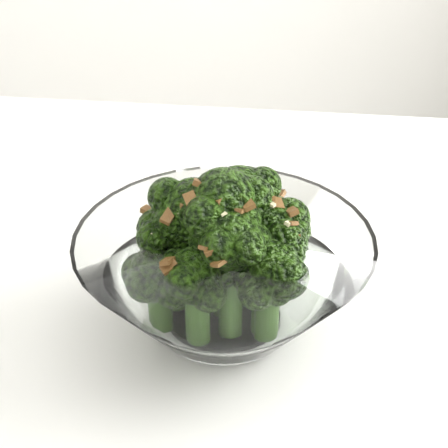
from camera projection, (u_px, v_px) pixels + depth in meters
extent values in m
cube|color=white|center=(83.00, 306.00, 0.59)|extent=(1.39, 1.13, 0.04)
cylinder|color=white|center=(224.00, 320.00, 0.54)|extent=(0.09, 0.09, 0.01)
cylinder|color=#2C5115|center=(224.00, 268.00, 0.51)|extent=(0.02, 0.02, 0.08)
sphere|color=#24460D|center=(224.00, 204.00, 0.48)|extent=(0.05, 0.05, 0.05)
cylinder|color=#2C5115|center=(238.00, 254.00, 0.53)|extent=(0.02, 0.02, 0.08)
sphere|color=#24460D|center=(239.00, 197.00, 0.50)|extent=(0.05, 0.05, 0.05)
cylinder|color=#2C5115|center=(196.00, 268.00, 0.52)|extent=(0.02, 0.02, 0.07)
sphere|color=#24460D|center=(194.00, 212.00, 0.49)|extent=(0.05, 0.05, 0.05)
cylinder|color=#2C5115|center=(230.00, 295.00, 0.49)|extent=(0.02, 0.02, 0.07)
sphere|color=#24460D|center=(231.00, 240.00, 0.47)|extent=(0.05, 0.05, 0.05)
cylinder|color=#2C5115|center=(269.00, 277.00, 0.52)|extent=(0.02, 0.02, 0.06)
sphere|color=#24460D|center=(271.00, 233.00, 0.50)|extent=(0.04, 0.04, 0.04)
cylinder|color=#2C5115|center=(176.00, 277.00, 0.52)|extent=(0.02, 0.02, 0.05)
sphere|color=#24460D|center=(174.00, 235.00, 0.50)|extent=(0.05, 0.05, 0.05)
cylinder|color=#2C5115|center=(267.00, 310.00, 0.49)|extent=(0.02, 0.02, 0.05)
sphere|color=#24460D|center=(269.00, 269.00, 0.47)|extent=(0.04, 0.04, 0.04)
cylinder|color=#2C5115|center=(198.00, 315.00, 0.49)|extent=(0.02, 0.02, 0.05)
sphere|color=#24460D|center=(197.00, 276.00, 0.47)|extent=(0.04, 0.04, 0.04)
cylinder|color=#2C5115|center=(272.00, 262.00, 0.55)|extent=(0.02, 0.02, 0.04)
sphere|color=#24460D|center=(273.00, 229.00, 0.54)|extent=(0.04, 0.04, 0.04)
cylinder|color=#2C5115|center=(160.00, 307.00, 0.50)|extent=(0.02, 0.02, 0.04)
sphere|color=#24460D|center=(158.00, 274.00, 0.49)|extent=(0.04, 0.04, 0.04)
cylinder|color=#2C5115|center=(220.00, 255.00, 0.56)|extent=(0.02, 0.02, 0.04)
sphere|color=#24460D|center=(220.00, 222.00, 0.54)|extent=(0.04, 0.04, 0.04)
cylinder|color=#2C5115|center=(268.00, 278.00, 0.52)|extent=(0.02, 0.02, 0.06)
sphere|color=#24460D|center=(270.00, 233.00, 0.50)|extent=(0.05, 0.05, 0.05)
cylinder|color=#2C5115|center=(263.00, 307.00, 0.50)|extent=(0.02, 0.02, 0.04)
sphere|color=#24460D|center=(265.00, 271.00, 0.48)|extent=(0.04, 0.04, 0.04)
cube|color=#905E2C|center=(168.00, 261.00, 0.45)|extent=(0.01, 0.02, 0.01)
cube|color=#905E2C|center=(292.00, 234.00, 0.48)|extent=(0.01, 0.02, 0.01)
cube|color=#905E2C|center=(204.00, 182.00, 0.50)|extent=(0.02, 0.01, 0.01)
cube|color=#905E2C|center=(151.00, 212.00, 0.51)|extent=(0.02, 0.01, 0.01)
cube|color=#905E2C|center=(222.00, 187.00, 0.54)|extent=(0.01, 0.01, 0.00)
cube|color=#905E2C|center=(211.00, 248.00, 0.45)|extent=(0.02, 0.01, 0.01)
cube|color=#905E2C|center=(273.00, 202.00, 0.49)|extent=(0.01, 0.01, 0.01)
cube|color=#905E2C|center=(184.00, 191.00, 0.53)|extent=(0.01, 0.01, 0.01)
cube|color=#905E2C|center=(264.00, 198.00, 0.48)|extent=(0.02, 0.01, 0.01)
cube|color=#905E2C|center=(182.00, 191.00, 0.52)|extent=(0.01, 0.01, 0.01)
cube|color=#905E2C|center=(170.00, 193.00, 0.52)|extent=(0.01, 0.01, 0.00)
cube|color=#905E2C|center=(156.00, 206.00, 0.51)|extent=(0.01, 0.01, 0.01)
cube|color=#905E2C|center=(203.00, 185.00, 0.47)|extent=(0.02, 0.01, 0.01)
cube|color=#905E2C|center=(222.00, 260.00, 0.45)|extent=(0.02, 0.02, 0.01)
cube|color=#905E2C|center=(289.00, 225.00, 0.48)|extent=(0.01, 0.01, 0.01)
cube|color=#905E2C|center=(277.00, 198.00, 0.53)|extent=(0.02, 0.02, 0.01)
cube|color=#905E2C|center=(228.00, 181.00, 0.51)|extent=(0.01, 0.02, 0.01)
cube|color=#905E2C|center=(169.00, 215.00, 0.47)|extent=(0.01, 0.02, 0.01)
cube|color=#905E2C|center=(223.00, 196.00, 0.46)|extent=(0.02, 0.01, 0.01)
cube|color=#905E2C|center=(232.00, 187.00, 0.54)|extent=(0.02, 0.01, 0.01)
cube|color=#905E2C|center=(169.00, 267.00, 0.45)|extent=(0.01, 0.01, 0.01)
cube|color=#905E2C|center=(167.00, 201.00, 0.52)|extent=(0.01, 0.01, 0.01)
cube|color=#905E2C|center=(189.00, 205.00, 0.47)|extent=(0.01, 0.01, 0.01)
cube|color=#905E2C|center=(230.00, 183.00, 0.54)|extent=(0.02, 0.01, 0.01)
cube|color=#905E2C|center=(241.00, 209.00, 0.46)|extent=(0.02, 0.02, 0.01)
cube|color=#905E2C|center=(253.00, 189.00, 0.48)|extent=(0.02, 0.01, 0.01)
cube|color=#905E2C|center=(246.00, 202.00, 0.46)|extent=(0.01, 0.02, 0.01)
cube|color=#905E2C|center=(277.00, 204.00, 0.49)|extent=(0.01, 0.01, 0.01)
cube|color=#905E2C|center=(169.00, 202.00, 0.50)|extent=(0.02, 0.01, 0.01)
cube|color=#905E2C|center=(290.00, 223.00, 0.47)|extent=(0.01, 0.01, 0.01)
cube|color=#905E2C|center=(261.00, 185.00, 0.50)|extent=(0.01, 0.01, 0.01)
cube|color=#905E2C|center=(237.00, 176.00, 0.49)|extent=(0.01, 0.01, 0.01)
cube|color=#905E2C|center=(226.00, 177.00, 0.50)|extent=(0.02, 0.01, 0.01)
cube|color=#905E2C|center=(212.00, 250.00, 0.44)|extent=(0.01, 0.01, 0.01)
cube|color=#905E2C|center=(290.00, 211.00, 0.49)|extent=(0.01, 0.01, 0.01)
cube|color=#905E2C|center=(191.00, 200.00, 0.46)|extent=(0.01, 0.01, 0.01)
cube|color=beige|center=(190.00, 190.00, 0.52)|extent=(0.01, 0.01, 0.01)
cube|color=beige|center=(288.00, 224.00, 0.47)|extent=(0.01, 0.01, 0.00)
cube|color=beige|center=(212.00, 175.00, 0.48)|extent=(0.01, 0.01, 0.01)
cube|color=beige|center=(262.00, 187.00, 0.50)|extent=(0.01, 0.01, 0.00)
cube|color=beige|center=(223.00, 184.00, 0.53)|extent=(0.01, 0.01, 0.00)
cube|color=beige|center=(273.00, 205.00, 0.47)|extent=(0.00, 0.00, 0.00)
cube|color=beige|center=(290.00, 230.00, 0.47)|extent=(0.00, 0.00, 0.00)
cube|color=beige|center=(284.00, 200.00, 0.52)|extent=(0.01, 0.01, 0.01)
cube|color=beige|center=(224.00, 215.00, 0.45)|extent=(0.01, 0.01, 0.00)
cube|color=beige|center=(151.00, 233.00, 0.48)|extent=(0.01, 0.01, 0.01)
cube|color=beige|center=(168.00, 204.00, 0.49)|extent=(0.01, 0.00, 0.00)
cube|color=beige|center=(248.00, 183.00, 0.49)|extent=(0.01, 0.01, 0.00)
cube|color=beige|center=(212.00, 176.00, 0.49)|extent=(0.01, 0.01, 0.01)
cube|color=beige|center=(260.00, 191.00, 0.53)|extent=(0.01, 0.01, 0.00)
cube|color=beige|center=(181.00, 214.00, 0.47)|extent=(0.01, 0.00, 0.00)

